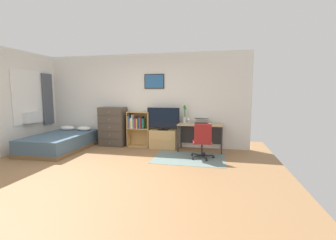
% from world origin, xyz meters
% --- Properties ---
extents(ground_plane, '(7.20, 7.20, 0.00)m').
position_xyz_m(ground_plane, '(0.00, 0.00, 0.00)').
color(ground_plane, '#936B44').
extents(wall_back_with_posters, '(6.12, 0.09, 2.70)m').
position_xyz_m(wall_back_with_posters, '(0.00, 2.43, 1.35)').
color(wall_back_with_posters, silver).
rests_on(wall_back_with_posters, ground_plane).
extents(area_rug, '(1.70, 1.20, 0.01)m').
position_xyz_m(area_rug, '(1.52, 1.28, 0.00)').
color(area_rug, slate).
rests_on(area_rug, ground_plane).
extents(bed, '(1.34, 2.06, 0.56)m').
position_xyz_m(bed, '(-2.08, 1.36, 0.22)').
color(bed, brown).
rests_on(bed, ground_plane).
extents(dresser, '(0.77, 0.46, 1.15)m').
position_xyz_m(dresser, '(-0.88, 2.15, 0.58)').
color(dresser, '#4C4238').
rests_on(dresser, ground_plane).
extents(bookshelf, '(0.66, 0.30, 1.02)m').
position_xyz_m(bookshelf, '(-0.12, 2.22, 0.61)').
color(bookshelf, tan).
rests_on(bookshelf, ground_plane).
extents(tv_stand, '(0.76, 0.41, 0.52)m').
position_xyz_m(tv_stand, '(0.67, 2.17, 0.26)').
color(tv_stand, tan).
rests_on(tv_stand, ground_plane).
extents(television, '(0.93, 0.16, 0.64)m').
position_xyz_m(television, '(0.67, 2.15, 0.84)').
color(television, black).
rests_on(television, tv_stand).
extents(desk, '(1.20, 0.59, 0.74)m').
position_xyz_m(desk, '(1.72, 2.15, 0.60)').
color(desk, tan).
rests_on(desk, ground_plane).
extents(office_chair, '(0.58, 0.58, 0.86)m').
position_xyz_m(office_chair, '(1.82, 1.27, 0.46)').
color(office_chair, '#232326').
rests_on(office_chair, ground_plane).
extents(laptop, '(0.38, 0.41, 0.17)m').
position_xyz_m(laptop, '(1.73, 2.17, 0.80)').
color(laptop, '#B7B7BC').
rests_on(laptop, desk).
extents(computer_mouse, '(0.06, 0.10, 0.03)m').
position_xyz_m(computer_mouse, '(1.98, 2.04, 0.76)').
color(computer_mouse, silver).
rests_on(computer_mouse, desk).
extents(bamboo_vase, '(0.09, 0.11, 0.50)m').
position_xyz_m(bamboo_vase, '(1.27, 2.23, 0.97)').
color(bamboo_vase, silver).
rests_on(bamboo_vase, desk).
extents(wine_glass, '(0.07, 0.07, 0.18)m').
position_xyz_m(wine_glass, '(1.40, 2.05, 0.87)').
color(wine_glass, silver).
rests_on(wine_glass, desk).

